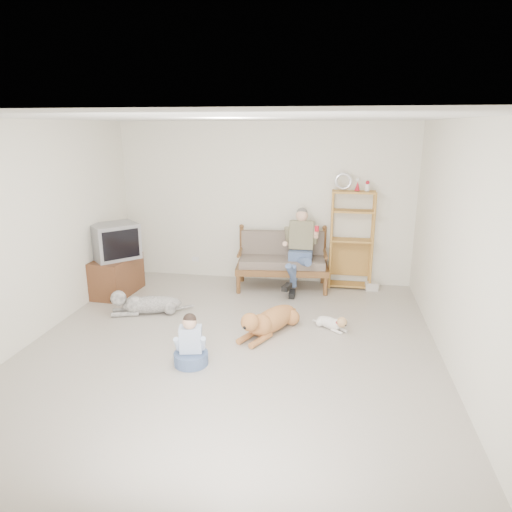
% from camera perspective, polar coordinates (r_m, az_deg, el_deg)
% --- Properties ---
extents(floor, '(5.50, 5.50, 0.00)m').
position_cam_1_polar(floor, '(5.66, -3.29, -11.65)').
color(floor, beige).
rests_on(floor, ground).
extents(ceiling, '(5.50, 5.50, 0.00)m').
position_cam_1_polar(ceiling, '(5.02, -3.80, 16.85)').
color(ceiling, silver).
rests_on(ceiling, ground).
extents(wall_back, '(5.00, 0.00, 5.00)m').
position_cam_1_polar(wall_back, '(7.82, 1.02, 6.60)').
color(wall_back, silver).
rests_on(wall_back, ground).
extents(wall_front, '(5.00, 0.00, 5.00)m').
position_cam_1_polar(wall_front, '(2.73, -16.88, -12.42)').
color(wall_front, silver).
rests_on(wall_front, ground).
extents(wall_left, '(0.00, 5.50, 5.50)m').
position_cam_1_polar(wall_left, '(6.22, -26.59, 2.48)').
color(wall_left, silver).
rests_on(wall_left, ground).
extents(wall_right, '(0.00, 5.50, 5.50)m').
position_cam_1_polar(wall_right, '(5.22, 24.28, 0.46)').
color(wall_right, silver).
rests_on(wall_right, ground).
extents(loveseat, '(1.56, 0.85, 0.95)m').
position_cam_1_polar(loveseat, '(7.60, 3.35, -0.38)').
color(loveseat, brown).
rests_on(loveseat, ground).
extents(man, '(0.52, 0.74, 1.19)m').
position_cam_1_polar(man, '(7.35, 5.35, 0.11)').
color(man, slate).
rests_on(man, loveseat).
extents(etagere, '(0.72, 0.32, 1.91)m').
position_cam_1_polar(etagere, '(7.65, 11.83, 2.11)').
color(etagere, '#AF7C37').
rests_on(etagere, ground).
extents(book_stack, '(0.21, 0.16, 0.13)m').
position_cam_1_polar(book_stack, '(7.80, 14.25, -3.69)').
color(book_stack, silver).
rests_on(book_stack, ground).
extents(tv_stand, '(0.57, 0.94, 0.60)m').
position_cam_1_polar(tv_stand, '(7.68, -17.02, -2.36)').
color(tv_stand, brown).
rests_on(tv_stand, ground).
extents(crt_tv, '(0.84, 0.85, 0.55)m').
position_cam_1_polar(crt_tv, '(7.50, -17.21, 1.78)').
color(crt_tv, slate).
rests_on(crt_tv, tv_stand).
extents(wall_outlet, '(0.12, 0.02, 0.08)m').
position_cam_1_polar(wall_outlet, '(8.31, -7.58, -0.40)').
color(wall_outlet, silver).
rests_on(wall_outlet, ground).
extents(golden_retriever, '(0.72, 1.25, 0.41)m').
position_cam_1_polar(golden_retriever, '(6.02, 1.58, -8.11)').
color(golden_retriever, '#B26E3E').
rests_on(golden_retriever, ground).
extents(shaggy_dog, '(1.17, 0.54, 0.36)m').
position_cam_1_polar(shaggy_dog, '(6.81, -13.76, -5.82)').
color(shaggy_dog, silver).
rests_on(shaggy_dog, ground).
extents(terrier, '(0.49, 0.41, 0.22)m').
position_cam_1_polar(terrier, '(6.22, 9.60, -8.25)').
color(terrier, silver).
rests_on(terrier, ground).
extents(child, '(0.39, 0.39, 0.62)m').
position_cam_1_polar(child, '(5.31, -8.16, -11.08)').
color(child, slate).
rests_on(child, ground).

